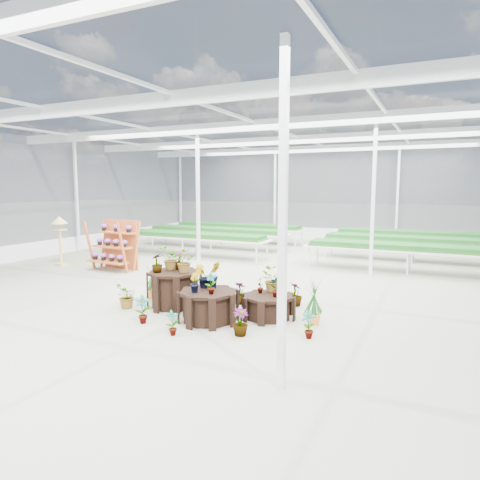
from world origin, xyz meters
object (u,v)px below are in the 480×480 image
at_px(plinth_tall, 174,289).
at_px(shelf_rack, 113,245).
at_px(plinth_mid, 208,306).
at_px(plinth_low, 268,307).
at_px(bird_table, 60,241).

relative_size(plinth_tall, shelf_rack, 0.73).
relative_size(plinth_mid, plinth_low, 1.10).
distance_m(plinth_low, shelf_rack, 6.89).
xyz_separation_m(plinth_tall, bird_table, (-6.34, 2.62, 0.44)).
height_order(plinth_mid, plinth_low, plinth_mid).
relative_size(shelf_rack, bird_table, 0.95).
height_order(plinth_tall, plinth_low, plinth_tall).
bearing_deg(plinth_mid, shelf_rack, 148.17).
relative_size(plinth_tall, plinth_mid, 1.00).
bearing_deg(plinth_mid, plinth_low, 34.99).
xyz_separation_m(plinth_mid, shelf_rack, (-5.35, 3.32, 0.49)).
bearing_deg(plinth_tall, bird_table, 157.59).
xyz_separation_m(plinth_tall, plinth_mid, (1.20, -0.60, -0.09)).
bearing_deg(bird_table, plinth_mid, -0.86).
height_order(plinth_low, shelf_rack, shelf_rack).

